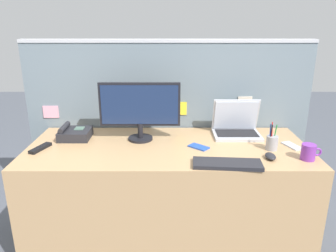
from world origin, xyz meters
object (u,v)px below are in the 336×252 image
(desk_phone, at_px, (74,133))
(keyboard_main, at_px, (227,164))
(pen_cup, at_px, (272,142))
(tv_remote, at_px, (40,148))
(laptop, at_px, (236,126))
(coffee_mug, at_px, (309,152))
(cell_phone_silver_slab, at_px, (292,146))
(computer_mouse_right_hand, at_px, (270,156))
(cell_phone_blue_case, at_px, (199,147))
(desktop_monitor, at_px, (140,107))

(desk_phone, distance_m, keyboard_main, 1.08)
(keyboard_main, relative_size, pen_cup, 2.14)
(keyboard_main, height_order, tv_remote, keyboard_main)
(laptop, xyz_separation_m, coffee_mug, (0.34, -0.43, -0.02))
(laptop, xyz_separation_m, cell_phone_silver_slab, (0.32, -0.23, -0.06))
(computer_mouse_right_hand, height_order, cell_phone_blue_case, computer_mouse_right_hand)
(tv_remote, bearing_deg, laptop, 31.50)
(desktop_monitor, distance_m, pen_cup, 0.88)
(desktop_monitor, bearing_deg, coffee_mug, -18.61)
(laptop, xyz_separation_m, pen_cup, (0.17, -0.28, -0.02))
(computer_mouse_right_hand, bearing_deg, laptop, 108.05)
(desktop_monitor, xyz_separation_m, coffee_mug, (1.01, -0.34, -0.18))
(tv_remote, bearing_deg, keyboard_main, 7.65)
(desktop_monitor, height_order, tv_remote, desktop_monitor)
(pen_cup, xyz_separation_m, tv_remote, (-1.46, 0.00, -0.04))
(laptop, relative_size, pen_cup, 1.80)
(laptop, height_order, pen_cup, laptop)
(desktop_monitor, bearing_deg, computer_mouse_right_hand, -22.58)
(laptop, bearing_deg, keyboard_main, -106.17)
(desktop_monitor, height_order, cell_phone_blue_case, desktop_monitor)
(desktop_monitor, xyz_separation_m, laptop, (0.67, 0.09, -0.16))
(cell_phone_blue_case, bearing_deg, tv_remote, 133.15)
(cell_phone_silver_slab, height_order, coffee_mug, coffee_mug)
(desk_phone, distance_m, computer_mouse_right_hand, 1.30)
(desktop_monitor, height_order, desk_phone, desktop_monitor)
(pen_cup, height_order, tv_remote, pen_cup)
(laptop, relative_size, coffee_mug, 2.70)
(cell_phone_silver_slab, distance_m, tv_remote, 1.62)
(pen_cup, distance_m, cell_phone_blue_case, 0.46)
(desk_phone, bearing_deg, pen_cup, -8.91)
(tv_remote, bearing_deg, coffee_mug, 14.05)
(desktop_monitor, relative_size, tv_remote, 3.18)
(desktop_monitor, relative_size, coffee_mug, 4.48)
(cell_phone_silver_slab, bearing_deg, desk_phone, 154.79)
(keyboard_main, relative_size, tv_remote, 2.27)
(computer_mouse_right_hand, relative_size, tv_remote, 0.59)
(computer_mouse_right_hand, distance_m, cell_phone_blue_case, 0.44)
(desktop_monitor, bearing_deg, laptop, 7.54)
(laptop, height_order, computer_mouse_right_hand, laptop)
(desktop_monitor, relative_size, computer_mouse_right_hand, 5.41)
(laptop, xyz_separation_m, computer_mouse_right_hand, (0.12, -0.42, -0.05))
(keyboard_main, distance_m, computer_mouse_right_hand, 0.29)
(cell_phone_silver_slab, bearing_deg, coffee_mug, -104.22)
(computer_mouse_right_hand, xyz_separation_m, tv_remote, (-1.42, 0.14, -0.01))
(pen_cup, distance_m, tv_remote, 1.47)
(keyboard_main, relative_size, computer_mouse_right_hand, 3.87)
(desk_phone, height_order, pen_cup, pen_cup)
(desktop_monitor, distance_m, cell_phone_silver_slab, 1.03)
(cell_phone_silver_slab, xyz_separation_m, tv_remote, (-1.62, -0.05, 0.01))
(computer_mouse_right_hand, height_order, pen_cup, pen_cup)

